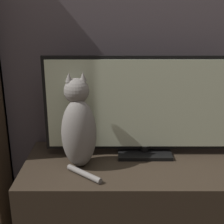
% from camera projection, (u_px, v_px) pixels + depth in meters
% --- Properties ---
extents(wall_back, '(4.80, 0.05, 2.60)m').
position_uv_depth(wall_back, '(148.00, 9.00, 1.70)').
color(wall_back, '#564C51').
rests_on(wall_back, ground_plane).
extents(tv_stand, '(1.34, 0.54, 0.53)m').
position_uv_depth(tv_stand, '(148.00, 205.00, 1.73)').
color(tv_stand, '#33281E').
rests_on(tv_stand, ground_plane).
extents(tv, '(1.08, 0.18, 0.55)m').
position_uv_depth(tv, '(144.00, 107.00, 1.66)').
color(tv, black).
rests_on(tv, tv_stand).
extents(cat, '(0.23, 0.30, 0.48)m').
position_uv_depth(cat, '(77.00, 127.00, 1.56)').
color(cat, gray).
rests_on(cat, tv_stand).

